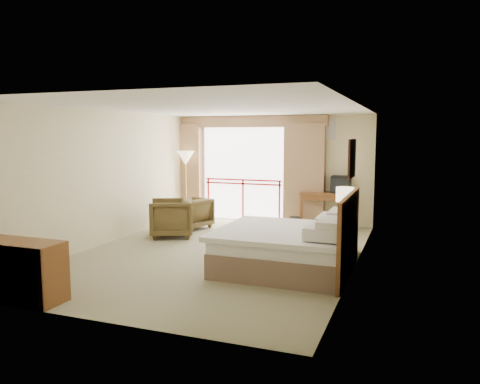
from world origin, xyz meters
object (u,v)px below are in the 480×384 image
at_px(table_lamp, 345,195).
at_px(armchair_far, 192,228).
at_px(nightstand, 343,236).
at_px(tv, 341,184).
at_px(side_table, 169,217).
at_px(dresser, 20,271).
at_px(armchair_near, 171,236).
at_px(floor_lamp, 186,161).
at_px(desk, 328,199).
at_px(wastebasket, 295,224).
at_px(bed, 289,247).

bearing_deg(table_lamp, armchair_far, 162.99).
bearing_deg(armchair_far, nightstand, 92.57).
bearing_deg(tv, table_lamp, -98.51).
bearing_deg(side_table, dresser, -86.31).
bearing_deg(armchair_near, nightstand, 61.09).
height_order(armchair_far, floor_lamp, floor_lamp).
bearing_deg(desk, table_lamp, -72.24).
distance_m(armchair_near, dresser, 4.26).
bearing_deg(dresser, armchair_near, 87.64).
relative_size(table_lamp, side_table, 1.11).
bearing_deg(floor_lamp, nightstand, -26.99).
xyz_separation_m(table_lamp, dresser, (-3.69, -4.11, -0.69)).
height_order(nightstand, desk, desk).
distance_m(nightstand, wastebasket, 2.17).
bearing_deg(table_lamp, side_table, 172.87).
xyz_separation_m(desk, dresser, (-2.95, -6.65, -0.25)).
bearing_deg(armchair_far, dresser, 20.93).
distance_m(table_lamp, side_table, 4.08).
relative_size(table_lamp, wastebasket, 1.73).
xyz_separation_m(desk, floor_lamp, (-3.69, -0.34, 0.89)).
xyz_separation_m(nightstand, wastebasket, (-1.34, 1.69, -0.16)).
height_order(nightstand, armchair_far, nightstand).
distance_m(desk, floor_lamp, 3.81).
bearing_deg(desk, wastebasket, -122.27).
bearing_deg(wastebasket, tv, 42.81).
distance_m(table_lamp, armchair_far, 4.07).
distance_m(bed, armchair_far, 4.02).
xyz_separation_m(table_lamp, desk, (-0.74, 2.54, -0.44)).
xyz_separation_m(bed, side_table, (-3.30, 1.93, -0.02)).
bearing_deg(desk, floor_lamp, -173.17).
bearing_deg(floor_lamp, dresser, -83.31).
bearing_deg(wastebasket, dresser, -112.19).
relative_size(table_lamp, desk, 0.45).
bearing_deg(wastebasket, nightstand, -51.60).
bearing_deg(floor_lamp, table_lamp, -26.47).
relative_size(tv, armchair_near, 0.49).
distance_m(desk, wastebasket, 1.19).
bearing_deg(bed, desk, 90.70).
xyz_separation_m(table_lamp, armchair_far, (-3.75, 1.15, -1.10)).
bearing_deg(desk, side_table, -146.20).
relative_size(nightstand, table_lamp, 1.13).
distance_m(tv, side_table, 4.12).
bearing_deg(dresser, nightstand, 44.69).
height_order(desk, tv, tv).
relative_size(tv, armchair_far, 0.56).
xyz_separation_m(armchair_near, floor_lamp, (-0.69, 2.07, 1.55)).
bearing_deg(floor_lamp, bed, -44.22).
bearing_deg(floor_lamp, armchair_near, -71.63).
xyz_separation_m(desk, side_table, (-3.25, -2.05, -0.30)).
bearing_deg(wastebasket, floor_lamp, 169.67).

